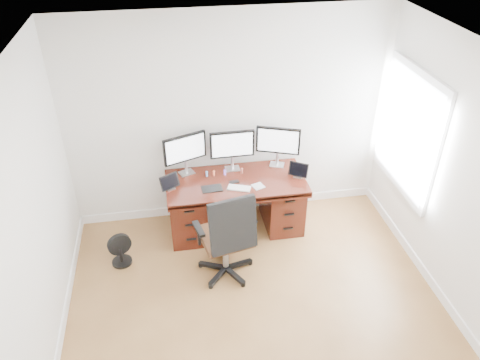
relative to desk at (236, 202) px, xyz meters
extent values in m
plane|color=brown|center=(0.00, -1.83, -0.40)|extent=(4.50, 4.50, 0.00)
cube|color=silver|center=(0.00, 0.42, 0.95)|extent=(4.00, 0.10, 2.70)
cube|color=white|center=(1.97, -0.33, 1.00)|extent=(0.04, 1.30, 1.50)
cube|color=white|center=(1.95, -0.33, 1.00)|extent=(0.01, 1.15, 1.35)
cube|color=#42160D|center=(0.00, -0.03, 0.32)|extent=(1.70, 0.80, 0.05)
cube|color=#42160D|center=(-0.60, 0.00, -0.05)|extent=(0.45, 0.70, 0.70)
cube|color=#42160D|center=(0.60, 0.00, -0.05)|extent=(0.45, 0.70, 0.70)
cube|color=black|center=(0.00, 0.27, 0.10)|extent=(0.74, 0.03, 0.40)
cylinder|color=black|center=(-0.25, -0.79, -0.36)|extent=(0.74, 0.74, 0.09)
cylinder|color=silver|center=(-0.25, -0.79, -0.09)|extent=(0.07, 0.07, 0.44)
cube|color=#412413|center=(-0.25, -0.79, 0.13)|extent=(0.63, 0.61, 0.08)
cube|color=black|center=(-0.19, -1.03, 0.46)|extent=(0.51, 0.16, 0.61)
cube|color=black|center=(-0.54, -0.85, 0.33)|extent=(0.12, 0.27, 0.03)
cube|color=black|center=(0.04, -0.72, 0.33)|extent=(0.12, 0.27, 0.03)
cylinder|color=black|center=(-1.44, -0.44, -0.39)|extent=(0.24, 0.24, 0.03)
cylinder|color=black|center=(-1.44, -0.44, -0.27)|extent=(0.04, 0.04, 0.20)
cylinder|color=black|center=(-1.44, -0.44, -0.13)|extent=(0.28, 0.15, 0.28)
cube|color=silver|center=(-0.58, 0.24, 0.35)|extent=(0.22, 0.20, 0.01)
cylinder|color=silver|center=(-0.58, 0.24, 0.44)|extent=(0.04, 0.04, 0.18)
cube|color=black|center=(-0.58, 0.24, 0.70)|extent=(0.53, 0.23, 0.35)
cube|color=white|center=(-0.57, 0.22, 0.70)|extent=(0.47, 0.18, 0.30)
cube|color=silver|center=(0.00, 0.24, 0.35)|extent=(0.18, 0.14, 0.01)
cylinder|color=silver|center=(0.00, 0.24, 0.44)|extent=(0.04, 0.04, 0.18)
cube|color=black|center=(0.00, 0.24, 0.70)|extent=(0.55, 0.04, 0.35)
cube|color=white|center=(0.00, 0.22, 0.70)|extent=(0.50, 0.01, 0.30)
cube|color=silver|center=(0.58, 0.24, 0.35)|extent=(0.22, 0.20, 0.01)
cylinder|color=silver|center=(0.58, 0.24, 0.44)|extent=(0.04, 0.04, 0.18)
cube|color=black|center=(0.58, 0.24, 0.70)|extent=(0.53, 0.23, 0.35)
cube|color=white|center=(0.57, 0.22, 0.70)|extent=(0.47, 0.18, 0.30)
cube|color=silver|center=(-0.80, -0.08, 0.35)|extent=(0.13, 0.12, 0.01)
cube|color=black|center=(-0.80, -0.08, 0.45)|extent=(0.24, 0.18, 0.17)
cube|color=silver|center=(0.77, -0.08, 0.35)|extent=(0.13, 0.12, 0.01)
cube|color=black|center=(0.77, -0.08, 0.45)|extent=(0.24, 0.18, 0.17)
cube|color=white|center=(0.01, -0.21, 0.36)|extent=(0.30, 0.20, 0.01)
cube|color=silver|center=(0.24, -0.21, 0.35)|extent=(0.17, 0.17, 0.01)
cube|color=black|center=(-0.31, -0.16, 0.35)|extent=(0.25, 0.17, 0.01)
cube|color=black|center=(-0.03, -0.06, 0.35)|extent=(0.12, 0.08, 0.01)
cylinder|color=#659EDD|center=(-0.34, 0.12, 0.37)|extent=(0.03, 0.03, 0.05)
sphere|color=#659EDD|center=(-0.34, 0.12, 0.41)|extent=(0.03, 0.03, 0.03)
cylinder|color=#E86F41|center=(-0.25, 0.12, 0.37)|extent=(0.03, 0.03, 0.05)
sphere|color=#E86F41|center=(-0.25, 0.12, 0.41)|extent=(0.03, 0.03, 0.03)
cylinder|color=#9463E4|center=(-0.12, 0.12, 0.37)|extent=(0.03, 0.03, 0.05)
sphere|color=#9463E4|center=(-0.12, 0.12, 0.41)|extent=(0.03, 0.03, 0.03)
cylinder|color=brown|center=(0.10, 0.12, 0.37)|extent=(0.03, 0.03, 0.05)
sphere|color=brown|center=(0.10, 0.12, 0.41)|extent=(0.03, 0.03, 0.03)
camera|label=1|loc=(-0.76, -4.73, 3.49)|focal=35.00mm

